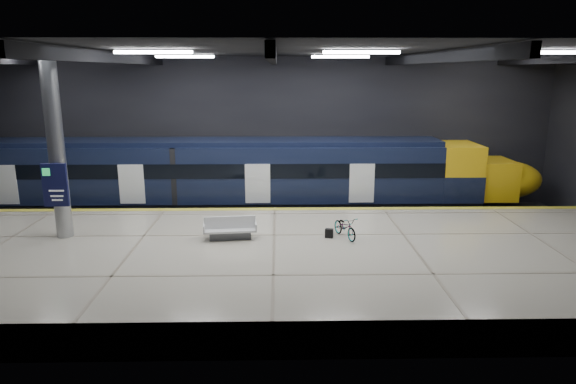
{
  "coord_description": "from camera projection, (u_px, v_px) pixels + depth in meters",
  "views": [
    {
      "loc": [
        0.17,
        -19.88,
        7.3
      ],
      "look_at": [
        0.59,
        1.5,
        2.2
      ],
      "focal_mm": 32.0,
      "sensor_mm": 36.0,
      "label": 1
    }
  ],
  "objects": [
    {
      "name": "ground",
      "position": [
        274.0,
        253.0,
        21.03
      ],
      "size": [
        30.0,
        30.0,
        0.0
      ],
      "primitive_type": "plane",
      "color": "black",
      "rests_on": "ground"
    },
    {
      "name": "safety_strip",
      "position": [
        275.0,
        209.0,
        23.44
      ],
      "size": [
        30.0,
        0.4,
        0.01
      ],
      "primitive_type": "cube",
      "color": "yellow",
      "rests_on": "platform"
    },
    {
      "name": "bicycle",
      "position": [
        345.0,
        227.0,
        19.37
      ],
      "size": [
        1.1,
        1.69,
        0.84
      ],
      "primitive_type": "imported",
      "rotation": [
        0.0,
        0.0,
        0.37
      ],
      "color": "#99999E",
      "rests_on": "platform"
    },
    {
      "name": "train",
      "position": [
        235.0,
        177.0,
        25.85
      ],
      "size": [
        29.4,
        2.84,
        3.79
      ],
      "color": "black",
      "rests_on": "ground"
    },
    {
      "name": "info_column",
      "position": [
        56.0,
        149.0,
        18.84
      ],
      "size": [
        0.9,
        0.78,
        6.9
      ],
      "color": "#9EA0A5",
      "rests_on": "platform"
    },
    {
      "name": "rails",
      "position": [
        275.0,
        214.0,
        26.36
      ],
      "size": [
        30.0,
        1.52,
        0.16
      ],
      "color": "gray",
      "rests_on": "ground"
    },
    {
      "name": "platform",
      "position": [
        274.0,
        262.0,
        18.47
      ],
      "size": [
        30.0,
        11.0,
        1.1
      ],
      "primitive_type": "cube",
      "color": "#B5AE99",
      "rests_on": "ground"
    },
    {
      "name": "room_shell",
      "position": [
        274.0,
        112.0,
        19.7
      ],
      "size": [
        30.1,
        16.1,
        8.05
      ],
      "color": "black",
      "rests_on": "ground"
    },
    {
      "name": "bench",
      "position": [
        230.0,
        231.0,
        19.28
      ],
      "size": [
        2.05,
        1.02,
        0.87
      ],
      "rotation": [
        0.0,
        0.0,
        0.1
      ],
      "color": "#595B60",
      "rests_on": "platform"
    },
    {
      "name": "pannier_bag",
      "position": [
        329.0,
        233.0,
        19.42
      ],
      "size": [
        0.33,
        0.25,
        0.35
      ],
      "primitive_type": "cube",
      "rotation": [
        0.0,
        0.0,
        -0.25
      ],
      "color": "black",
      "rests_on": "platform"
    }
  ]
}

